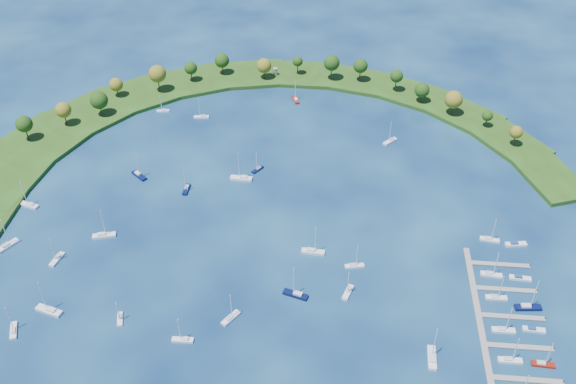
# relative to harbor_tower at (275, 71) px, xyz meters

# --- Properties ---
(ground) EXTENTS (700.00, 700.00, 0.00)m
(ground) POSITION_rel_harbor_tower_xyz_m (12.03, -114.17, -4.18)
(ground) COLOR #071B44
(ground) RESTS_ON ground
(breakwater) EXTENTS (286.74, 247.64, 2.00)m
(breakwater) POSITION_rel_harbor_tower_xyz_m (-34.30, -65.46, -3.19)
(breakwater) COLOR #294512
(breakwater) RESTS_ON ground
(breakwater_trees) EXTENTS (240.42, 85.92, 15.16)m
(breakwater_trees) POSITION_rel_harbor_tower_xyz_m (-8.17, -27.43, 6.43)
(breakwater_trees) COLOR #382314
(breakwater_trees) RESTS_ON breakwater
(harbor_tower) EXTENTS (2.60, 2.60, 4.25)m
(harbor_tower) POSITION_rel_harbor_tower_xyz_m (0.00, 0.00, 0.00)
(harbor_tower) COLOR gray
(harbor_tower) RESTS_ON breakwater
(dock_system) EXTENTS (24.28, 82.00, 1.60)m
(dock_system) POSITION_rel_harbor_tower_xyz_m (97.33, -175.17, -3.83)
(dock_system) COLOR gray
(dock_system) RESTS_ON ground
(moored_boat_0) EXTENTS (4.83, 8.57, 12.15)m
(moored_boat_0) POSITION_rel_harbor_tower_xyz_m (13.46, -24.25, -3.27)
(moored_boat_0) COLOR maroon
(moored_boat_0) RESTS_ON ground
(moored_boat_1) EXTENTS (10.43, 5.57, 14.76)m
(moored_boat_1) POSITION_rel_harbor_tower_xyz_m (-61.71, -180.79, -3.19)
(moored_boat_1) COLOR white
(moored_boat_1) RESTS_ON ground
(moored_boat_2) EXTENTS (9.67, 5.00, 13.69)m
(moored_boat_2) POSITION_rel_harbor_tower_xyz_m (-54.88, -140.01, -3.22)
(moored_boat_2) COLOR white
(moored_boat_2) RESTS_ON ground
(moored_boat_3) EXTENTS (5.36, 6.48, 9.76)m
(moored_boat_3) POSITION_rel_harbor_tower_xyz_m (1.26, -89.18, -3.33)
(moored_boat_3) COLOR #09113B
(moored_boat_3) RESTS_ON ground
(moored_boat_4) EXTENTS (9.06, 4.86, 12.82)m
(moored_boat_4) POSITION_rel_harbor_tower_xyz_m (-92.88, -123.89, -3.25)
(moored_boat_4) COLOR white
(moored_boat_4) RESTS_ON ground
(moored_boat_5) EXTENTS (9.29, 3.32, 13.39)m
(moored_boat_5) POSITION_rel_harbor_tower_xyz_m (29.81, -141.85, -3.23)
(moored_boat_5) COLOR white
(moored_boat_5) RESTS_ON ground
(moored_boat_6) EXTENTS (6.82, 2.86, 9.72)m
(moored_boat_6) POSITION_rel_harbor_tower_xyz_m (-54.66, -41.81, -3.33)
(moored_boat_6) COLOR white
(moored_boat_6) RESTS_ON ground
(moored_boat_7) EXTENTS (7.34, 7.46, 12.02)m
(moored_boat_7) POSITION_rel_harbor_tower_xyz_m (62.67, -60.20, -3.27)
(moored_boat_7) COLOR white
(moored_boat_7) RESTS_ON ground
(moored_boat_8) EXTENTS (2.40, 7.78, 11.34)m
(moored_boat_8) POSITION_rel_harbor_tower_xyz_m (-28.18, -106.84, -3.29)
(moored_boat_8) COLOR #09113B
(moored_boat_8) RESTS_ON ground
(moored_boat_9) EXTENTS (3.96, 8.27, 11.71)m
(moored_boat_9) POSITION_rel_harbor_tower_xyz_m (-68.73, -154.91, -3.28)
(moored_boat_9) COLOR white
(moored_boat_9) RESTS_ON ground
(moored_boat_10) EXTENTS (4.88, 8.06, 11.47)m
(moored_boat_10) POSITION_rel_harbor_tower_xyz_m (-70.62, -190.58, -3.29)
(moored_boat_10) COLOR white
(moored_boat_10) RESTS_ON ground
(moored_boat_11) EXTENTS (6.37, 7.84, 11.73)m
(moored_boat_11) POSITION_rel_harbor_tower_xyz_m (3.02, -178.28, -3.28)
(moored_boat_11) COLOR white
(moored_boat_11) RESTS_ON ground
(moored_boat_12) EXTENTS (7.70, 3.60, 10.91)m
(moored_boat_12) POSITION_rel_harbor_tower_xyz_m (46.09, -148.25, -3.30)
(moored_boat_12) COLOR white
(moored_boat_12) RESTS_ON ground
(moored_boat_13) EXTENTS (3.47, 6.65, 9.42)m
(moored_boat_13) POSITION_rel_harbor_tower_xyz_m (-35.64, -182.06, -3.34)
(moored_boat_13) COLOR white
(moored_boat_13) RESTS_ON ground
(moored_boat_14) EXTENTS (9.70, 5.27, 13.74)m
(moored_boat_14) POSITION_rel_harbor_tower_xyz_m (24.92, -165.15, -3.22)
(moored_boat_14) COLOR #09113B
(moored_boat_14) RESTS_ON ground
(moored_boat_15) EXTENTS (7.85, 3.03, 11.25)m
(moored_boat_15) POSITION_rel_harbor_tower_xyz_m (-33.43, -46.18, -3.30)
(moored_boat_15) COLOR white
(moored_boat_15) RESTS_ON ground
(moored_boat_16) EXTENTS (10.08, 3.43, 14.58)m
(moored_boat_16) POSITION_rel_harbor_tower_xyz_m (-5.15, -96.84, -3.19)
(moored_boat_16) COLOR white
(moored_boat_16) RESTS_ON ground
(moored_boat_17) EXTENTS (6.90, 9.10, 13.37)m
(moored_boat_17) POSITION_rel_harbor_tower_xyz_m (-91.02, -149.31, -3.23)
(moored_boat_17) COLOR white
(moored_boat_17) RESTS_ON ground
(moored_boat_18) EXTENTS (8.41, 7.68, 13.11)m
(moored_boat_18) POSITION_rel_harbor_tower_xyz_m (-51.76, -98.78, -3.24)
(moored_boat_18) COLOR #09113B
(moored_boat_18) RESTS_ON ground
(moored_boat_19) EXTENTS (7.45, 2.23, 10.89)m
(moored_boat_19) POSITION_rel_harbor_tower_xyz_m (-11.64, -189.22, -3.31)
(moored_boat_19) COLOR white
(moored_boat_19) RESTS_ON ground
(moored_boat_20) EXTENTS (3.00, 9.76, 14.23)m
(moored_boat_20) POSITION_rel_harbor_tower_xyz_m (72.03, -189.35, -3.20)
(moored_boat_20) COLOR white
(moored_boat_20) RESTS_ON ground
(moored_boat_21) EXTENTS (4.49, 8.03, 11.38)m
(moored_boat_21) POSITION_rel_harbor_tower_xyz_m (43.89, -162.21, -3.29)
(moored_boat_21) COLOR white
(moored_boat_21) RESTS_ON ground
(docked_boat_2) EXTENTS (7.89, 2.23, 11.59)m
(docked_boat_2) POSITION_rel_harbor_tower_xyz_m (97.55, -187.91, -3.29)
(docked_boat_2) COLOR white
(docked_boat_2) RESTS_ON ground
(docked_boat_3) EXTENTS (7.75, 2.64, 11.21)m
(docked_boat_3) POSITION_rel_harbor_tower_xyz_m (108.06, -188.53, -3.30)
(docked_boat_3) COLOR maroon
(docked_boat_3) RESTS_ON ground
(docked_boat_4) EXTENTS (8.01, 2.25, 11.78)m
(docked_boat_4) POSITION_rel_harbor_tower_xyz_m (97.55, -175.20, -3.28)
(docked_boat_4) COLOR white
(docked_boat_4) RESTS_ON ground
(docked_boat_5) EXTENTS (7.76, 2.64, 1.56)m
(docked_boat_5) POSITION_rel_harbor_tower_xyz_m (108.02, -173.95, -3.61)
(docked_boat_5) COLOR white
(docked_boat_5) RESTS_ON ground
(docked_boat_6) EXTENTS (7.75, 2.25, 11.36)m
(docked_boat_6) POSITION_rel_harbor_tower_xyz_m (97.56, -160.04, -3.29)
(docked_boat_6) COLOR white
(docked_boat_6) RESTS_ON ground
(docked_boat_7) EXTENTS (9.69, 3.55, 13.94)m
(docked_boat_7) POSITION_rel_harbor_tower_xyz_m (108.03, -163.86, -3.21)
(docked_boat_7) COLOR #09113B
(docked_boat_7) RESTS_ON ground
(docked_boat_8) EXTENTS (8.25, 3.18, 11.82)m
(docked_boat_8) POSITION_rel_harbor_tower_xyz_m (97.55, -148.34, -3.28)
(docked_boat_8) COLOR white
(docked_boat_8) RESTS_ON ground
(docked_boat_9) EXTENTS (8.18, 2.87, 1.64)m
(docked_boat_9) POSITION_rel_harbor_tower_xyz_m (108.01, -149.19, -3.58)
(docked_boat_9) COLOR white
(docked_boat_9) RESTS_ON ground
(docked_boat_10) EXTENTS (7.95, 3.36, 11.32)m
(docked_boat_10) POSITION_rel_harbor_tower_xyz_m (99.96, -128.37, -3.29)
(docked_boat_10) COLOR white
(docked_boat_10) RESTS_ON ground
(docked_boat_11) EXTENTS (8.76, 3.66, 1.73)m
(docked_boat_11) POSITION_rel_harbor_tower_xyz_m (109.91, -130.25, -3.54)
(docked_boat_11) COLOR white
(docked_boat_11) RESTS_ON ground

